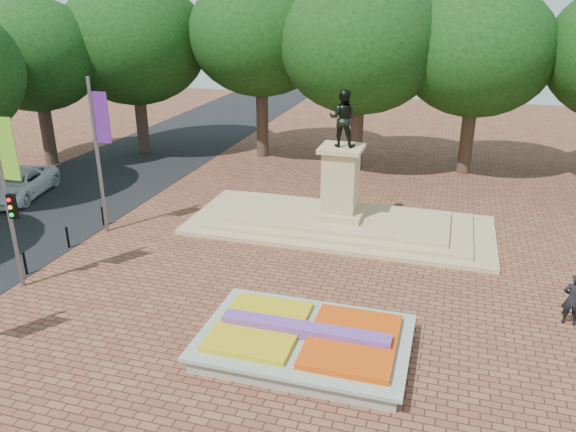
% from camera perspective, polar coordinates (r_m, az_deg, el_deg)
% --- Properties ---
extents(ground, '(90.00, 90.00, 0.00)m').
position_cam_1_polar(ground, '(19.53, 0.35, -9.83)').
color(ground, brown).
rests_on(ground, ground).
extents(asphalt_street, '(9.00, 90.00, 0.02)m').
position_cam_1_polar(asphalt_street, '(30.50, -24.89, -0.01)').
color(asphalt_street, black).
rests_on(asphalt_street, ground).
extents(flower_bed, '(6.30, 4.30, 0.91)m').
position_cam_1_polar(flower_bed, '(17.47, 1.78, -12.53)').
color(flower_bed, gray).
rests_on(flower_bed, ground).
extents(monument, '(14.00, 6.00, 6.40)m').
position_cam_1_polar(monument, '(26.16, 5.25, 0.65)').
color(monument, tan).
rests_on(monument, ground).
extents(tree_row_back, '(44.80, 8.80, 10.43)m').
position_cam_1_polar(tree_row_back, '(34.28, 13.07, 15.14)').
color(tree_row_back, '#33251C').
rests_on(tree_row_back, ground).
extents(banner_poles, '(0.88, 11.17, 7.00)m').
position_cam_1_polar(banner_poles, '(21.74, -27.16, 2.28)').
color(banner_poles, slate).
rests_on(banner_poles, ground).
extents(bollard_row, '(0.12, 13.12, 0.98)m').
position_cam_1_polar(bollard_row, '(23.21, -27.22, -5.57)').
color(bollard_row, black).
rests_on(bollard_row, ground).
extents(van, '(3.65, 5.81, 1.50)m').
position_cam_1_polar(van, '(33.36, -25.76, 2.94)').
color(van, white).
rests_on(van, ground).
extents(pedestrian, '(0.68, 0.46, 1.81)m').
position_cam_1_polar(pedestrian, '(20.74, 26.96, -7.54)').
color(pedestrian, black).
rests_on(pedestrian, ground).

